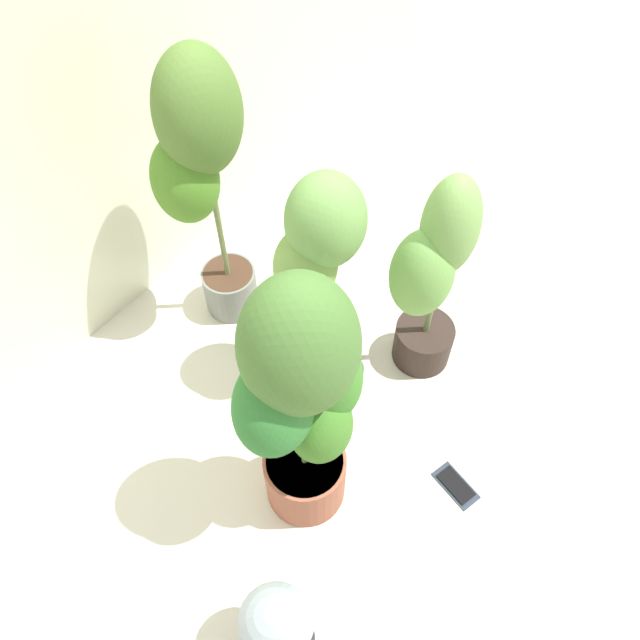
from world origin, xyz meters
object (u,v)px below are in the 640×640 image
potted_plant_back_center (201,167)px  floor_fan (276,625)px  potted_plant_front_left (302,400)px  potted_plant_center (320,275)px  cell_phone (456,485)px  potted_plant_front_right (432,276)px

potted_plant_back_center → floor_fan: 1.21m
potted_plant_front_left → potted_plant_back_center: size_ratio=0.96×
potted_plant_center → floor_fan: 0.89m
potted_plant_front_left → cell_phone: (0.29, -0.34, -0.56)m
potted_plant_center → floor_fan: size_ratio=2.51×
potted_plant_center → potted_plant_front_right: bearing=-46.9°
potted_plant_front_right → cell_phone: bearing=-130.4°
potted_plant_front_right → cell_phone: size_ratio=5.06×
potted_plant_front_left → potted_plant_center: size_ratio=1.17×
potted_plant_back_center → potted_plant_center: bearing=-88.8°
potted_plant_front_left → potted_plant_front_right: bearing=0.7°
potted_plant_front_right → potted_plant_center: (-0.22, 0.23, 0.03)m
potted_plant_front_left → cell_phone: bearing=-49.8°
potted_plant_back_center → potted_plant_center: potted_plant_back_center is taller
potted_plant_center → cell_phone: potted_plant_center is taller
potted_plant_front_right → cell_phone: potted_plant_front_right is taller
potted_plant_front_left → cell_phone: size_ratio=6.17×
potted_plant_center → cell_phone: (-0.08, -0.58, -0.47)m
potted_plant_front_right → floor_fan: size_ratio=2.40×
potted_plant_front_right → cell_phone: (-0.30, -0.35, -0.44)m
potted_plant_front_right → potted_plant_back_center: potted_plant_back_center is taller
potted_plant_front_left → cell_phone: 0.72m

